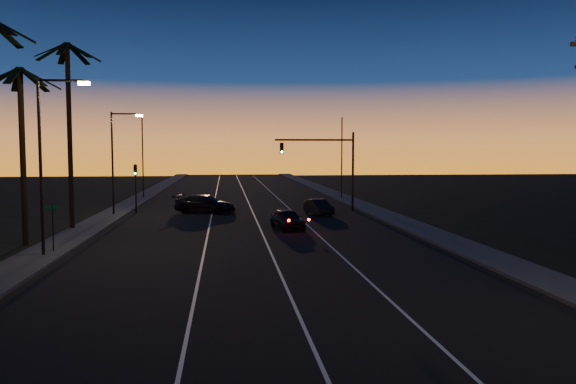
{
  "coord_description": "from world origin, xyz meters",
  "views": [
    {
      "loc": [
        -1.85,
        -9.14,
        5.41
      ],
      "look_at": [
        1.62,
        21.79,
        3.08
      ],
      "focal_mm": 35.0,
      "sensor_mm": 36.0,
      "label": 1
    }
  ],
  "objects": [
    {
      "name": "lane_stripe_mid",
      "position": [
        0.5,
        30.0,
        0.02
      ],
      "size": [
        0.12,
        160.0,
        0.01
      ],
      "primitive_type": "cube",
      "color": "silver",
      "rests_on": "road"
    },
    {
      "name": "road",
      "position": [
        0.0,
        30.0,
        0.01
      ],
      "size": [
        20.0,
        170.0,
        0.01
      ],
      "primitive_type": "cube",
      "color": "black",
      "rests_on": "ground"
    },
    {
      "name": "sidewalk_right",
      "position": [
        11.2,
        30.0,
        0.08
      ],
      "size": [
        2.4,
        170.0,
        0.16
      ],
      "primitive_type": "cube",
      "color": "#323230",
      "rests_on": "ground"
    },
    {
      "name": "palm_far",
      "position": [
        -12.2,
        30.0,
        7.61
      ],
      "size": [
        4.25,
        4.16,
        12.53
      ],
      "color": "black",
      "rests_on": "ground"
    },
    {
      "name": "lead_car",
      "position": [
        2.35,
        28.73,
        0.7
      ],
      "size": [
        2.44,
        4.7,
        1.37
      ],
      "color": "black",
      "rests_on": "road"
    },
    {
      "name": "sidewalk_left",
      "position": [
        -11.2,
        30.0,
        0.08
      ],
      "size": [
        2.4,
        170.0,
        0.16
      ],
      "primitive_type": "cube",
      "color": "#323230",
      "rests_on": "ground"
    },
    {
      "name": "far_pole_left",
      "position": [
        -11.0,
        55.0,
        4.5
      ],
      "size": [
        0.14,
        0.14,
        9.0
      ],
      "primitive_type": "cylinder",
      "color": "black",
      "rests_on": "ground"
    },
    {
      "name": "cross_car",
      "position": [
        -3.57,
        39.3,
        0.79
      ],
      "size": [
        5.76,
        3.91,
        1.55
      ],
      "color": "black",
      "rests_on": "road"
    },
    {
      "name": "lane_stripe_left",
      "position": [
        -3.0,
        30.0,
        0.02
      ],
      "size": [
        0.12,
        160.0,
        0.01
      ],
      "primitive_type": "cube",
      "color": "silver",
      "rests_on": "road"
    },
    {
      "name": "street_sign",
      "position": [
        -10.8,
        21.0,
        1.66
      ],
      "size": [
        0.7,
        0.06,
        2.6
      ],
      "color": "black",
      "rests_on": "ground"
    },
    {
      "name": "lane_stripe_right",
      "position": [
        4.0,
        30.0,
        0.02
      ],
      "size": [
        0.12,
        160.0,
        0.01
      ],
      "primitive_type": "cube",
      "color": "silver",
      "rests_on": "road"
    },
    {
      "name": "palm_mid",
      "position": [
        -13.2,
        24.0,
        6.25
      ],
      "size": [
        4.25,
        4.16,
        10.03
      ],
      "color": "black",
      "rests_on": "ground"
    },
    {
      "name": "signal_post",
      "position": [
        -9.5,
        39.98,
        2.89
      ],
      "size": [
        0.28,
        0.37,
        4.2
      ],
      "color": "black",
      "rests_on": "ground"
    },
    {
      "name": "right_car",
      "position": [
        5.88,
        36.9,
        0.65
      ],
      "size": [
        2.18,
        4.1,
        1.28
      ],
      "color": "black",
      "rests_on": "road"
    },
    {
      "name": "signal_mast",
      "position": [
        7.14,
        39.99,
        4.78
      ],
      "size": [
        7.1,
        0.41,
        7.0
      ],
      "color": "black",
      "rests_on": "ground"
    },
    {
      "name": "streetlight_left_near",
      "position": [
        -10.7,
        20.0,
        5.32
      ],
      "size": [
        2.55,
        0.26,
        9.0
      ],
      "color": "black",
      "rests_on": "ground"
    },
    {
      "name": "far_pole_right",
      "position": [
        11.0,
        52.0,
        4.5
      ],
      "size": [
        0.14,
        0.14,
        9.0
      ],
      "primitive_type": "cylinder",
      "color": "black",
      "rests_on": "ground"
    },
    {
      "name": "streetlight_left_far",
      "position": [
        -10.69,
        38.0,
        5.06
      ],
      "size": [
        2.55,
        0.26,
        8.5
      ],
      "color": "black",
      "rests_on": "ground"
    }
  ]
}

